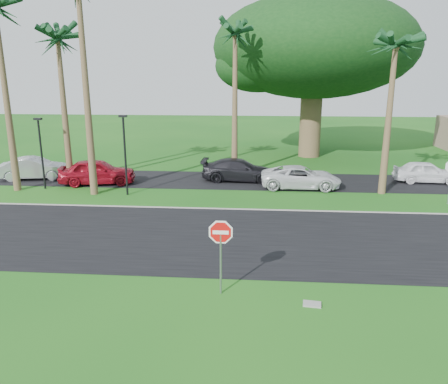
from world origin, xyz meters
The scene contains 17 objects.
ground centered at (0.00, 0.00, 0.00)m, with size 120.00×120.00×0.00m, color #145215.
road centered at (0.00, 2.00, 0.01)m, with size 120.00×8.00×0.02m, color black.
parking_strip centered at (0.00, 12.50, 0.01)m, with size 120.00×5.00×0.02m, color black.
curb centered at (0.00, 6.05, 0.03)m, with size 120.00×0.12×0.06m, color gray.
stop_sign_near centered at (0.50, -3.00, 1.77)m, with size 1.05×0.07×2.62m.
palm_left_mid centered at (-10.50, 11.00, 8.68)m, with size 5.00×5.00×10.00m.
palm_center centered at (0.00, 14.00, 9.16)m, with size 5.00×5.00×10.50m.
palm_right_near centered at (9.00, 10.00, 8.19)m, with size 5.00×5.00×9.50m.
canopy_tree centered at (6.00, 22.00, 8.95)m, with size 16.50×16.50×13.12m.
streetlight_left centered at (-11.50, 9.50, 2.50)m, with size 0.45×0.25×4.34m.
streetlight_right centered at (-6.00, 8.50, 2.65)m, with size 0.45×0.25×4.64m.
car_silver centered at (-13.33, 11.85, 0.74)m, with size 1.56×4.47×1.47m, color #A8ACAF.
car_red centered at (-8.62, 10.85, 0.81)m, with size 1.91×4.75×1.62m, color maroon.
car_dark centered at (0.38, 12.48, 0.72)m, with size 2.00×4.93×1.43m, color black.
car_minivan centered at (4.29, 10.84, 0.68)m, with size 2.25×4.89×1.36m, color silver.
car_pickup centered at (12.56, 12.95, 0.69)m, with size 1.63×4.05×1.38m, color white.
utility_slab centered at (3.36, -3.53, 0.03)m, with size 0.55×0.35×0.06m, color gray.
Camera 1 is at (1.60, -15.72, 6.84)m, focal length 35.00 mm.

